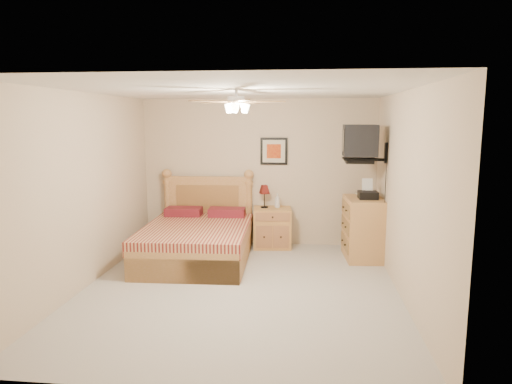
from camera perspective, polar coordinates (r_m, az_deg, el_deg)
floor at (r=5.98m, az=-2.03°, el=-12.08°), size 4.50×4.50×0.00m
ceiling at (r=5.59m, az=-2.18°, el=12.58°), size 4.00×4.50×0.04m
wall_back at (r=7.86m, az=0.28°, el=2.46°), size 4.00×0.04×2.50m
wall_front at (r=3.49m, az=-7.50°, el=-6.12°), size 4.00×0.04×2.50m
wall_left at (r=6.26m, az=-20.53°, el=0.16°), size 0.04×4.50×2.50m
wall_right at (r=5.72m, az=18.16°, el=-0.52°), size 0.04×4.50×2.50m
bed at (r=7.00m, az=-7.48°, el=-3.38°), size 1.62×2.08×1.31m
nightstand at (r=7.76m, az=2.03°, el=-4.47°), size 0.67×0.53×0.68m
table_lamp at (r=7.69m, az=1.06°, el=-0.54°), size 0.27×0.27×0.39m
lotion_bottle at (r=7.71m, az=2.69°, el=-1.08°), size 0.12×0.12×0.24m
framed_picture at (r=7.78m, az=2.25°, el=5.12°), size 0.46×0.04×0.46m
dresser at (r=7.31m, az=13.33°, el=-4.44°), size 0.62×0.85×0.96m
fax_machine at (r=7.14m, az=13.84°, el=0.37°), size 0.30×0.31×0.30m
magazine_lower at (r=7.44m, az=12.58°, el=-0.34°), size 0.24×0.29×0.02m
magazine_upper at (r=7.45m, az=12.81°, el=-0.16°), size 0.27×0.29×0.02m
wall_tv at (r=6.93m, az=14.10°, el=5.93°), size 0.56×0.46×0.58m
ceiling_fan at (r=5.38m, az=-2.48°, el=11.22°), size 1.14×1.14×0.28m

